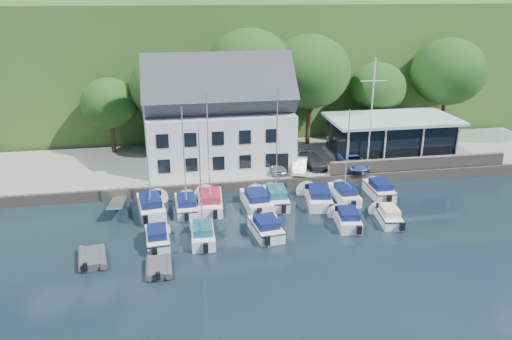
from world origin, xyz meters
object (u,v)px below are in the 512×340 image
object	(u,v)px
boat_r2_0	(157,236)
boat_r1_6	(347,154)
boat_r2_3	(347,217)
dinghy_1	(159,266)
car_blue	(353,161)
boat_r1_5	(318,195)
car_dgrey	(313,161)
harbor_building	(219,121)
car_silver	(274,165)
boat_r1_3	(256,199)
club_pavilion	(391,136)
boat_r2_1	(201,186)
boat_r1_7	(379,188)
boat_r1_4	(277,152)
car_white	(300,165)
dinghy_0	(92,257)
boat_r1_0	(147,159)
boat_r2_2	(266,226)
boat_r2_4	(388,214)
boat_r1_2	(209,156)
boat_r1_1	(184,164)
flagpole	(371,115)

from	to	relation	value
boat_r2_0	boat_r1_6	bearing A→B (deg)	14.72
boat_r2_3	dinghy_1	size ratio (longest dim) A/B	1.78
car_blue	boat_r1_5	size ratio (longest dim) A/B	0.63
car_dgrey	dinghy_1	world-z (taller)	car_dgrey
harbor_building	car_dgrey	distance (m)	10.06
car_silver	boat_r1_3	bearing A→B (deg)	-125.10
harbor_building	boat_r1_6	world-z (taller)	harbor_building
club_pavilion	boat_r2_1	world-z (taller)	boat_r2_1
boat_r1_7	boat_r2_1	bearing A→B (deg)	-159.85
dinghy_1	car_blue	bearing A→B (deg)	36.48
boat_r1_5	car_dgrey	bearing A→B (deg)	88.03
boat_r1_4	boat_r1_6	size ratio (longest dim) A/B	1.13
boat_r1_3	boat_r2_1	bearing A→B (deg)	-136.68
car_blue	boat_r2_1	bearing A→B (deg)	-146.68
car_silver	car_white	bearing A→B (deg)	-18.31
dinghy_0	boat_r1_7	bearing A→B (deg)	8.61
boat_r1_0	boat_r2_2	size ratio (longest dim) A/B	1.77
boat_r2_0	boat_r1_3	bearing A→B (deg)	28.73
car_dgrey	boat_r2_4	distance (m)	11.55
boat_r1_6	boat_r2_1	world-z (taller)	boat_r2_1
club_pavilion	boat_r2_4	xyz separation A→B (m)	(-5.90, -13.20, -2.37)
club_pavilion	boat_r1_0	distance (m)	26.09
boat_r1_2	boat_r1_4	world-z (taller)	boat_r1_4
boat_r1_1	boat_r1_3	distance (m)	6.87
boat_r1_1	boat_r1_3	xyz separation A→B (m)	(5.95, -0.20, -3.44)
boat_r1_5	flagpole	bearing A→B (deg)	47.82
boat_r1_5	boat_r2_3	size ratio (longest dim) A/B	1.26
car_dgrey	boat_r2_0	world-z (taller)	car_dgrey
boat_r1_3	boat_r1_5	world-z (taller)	boat_r1_3
boat_r2_3	car_dgrey	bearing A→B (deg)	95.70
car_silver	flagpole	size ratio (longest dim) A/B	0.34
car_silver	car_blue	world-z (taller)	car_blue
car_dgrey	boat_r2_1	xyz separation A→B (m)	(-11.78, -11.72, 2.73)
boat_r2_1	dinghy_0	distance (m)	8.86
boat_r2_0	boat_r2_3	distance (m)	14.80
boat_r1_1	boat_r1_2	size ratio (longest dim) A/B	0.90
boat_r1_0	boat_r1_3	bearing A→B (deg)	-9.76
boat_r1_1	boat_r2_0	bearing A→B (deg)	-114.98
boat_r1_6	boat_r2_0	world-z (taller)	boat_r1_6
car_dgrey	boat_r1_3	bearing A→B (deg)	-147.70
car_silver	boat_r2_2	bearing A→B (deg)	-114.22
boat_r2_4	boat_r2_1	bearing A→B (deg)	-169.97
boat_r2_3	dinghy_0	distance (m)	19.34
car_dgrey	boat_r1_7	size ratio (longest dim) A/B	0.74
boat_r1_7	boat_r1_4	bearing A→B (deg)	-178.37
flagpole	boat_r1_6	size ratio (longest dim) A/B	1.28
car_blue	boat_r1_2	xyz separation A→B (m)	(-14.54, -4.89, 2.96)
harbor_building	boat_r2_2	world-z (taller)	harbor_building
flagpole	boat_r1_4	distance (m)	11.33
boat_r1_3	boat_r1_6	xyz separation A→B (m)	(7.98, 0.22, 3.47)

